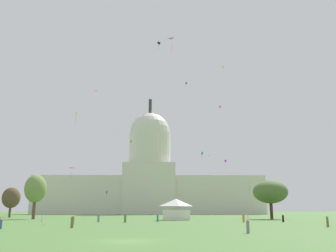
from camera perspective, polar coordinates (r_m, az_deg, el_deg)
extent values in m
plane|color=#4C7538|center=(33.30, -6.37, -17.36)|extent=(800.00, 800.00, 0.00)
cube|color=beige|center=(204.40, -11.63, -10.51)|extent=(60.75, 20.23, 19.93)
cube|color=beige|center=(202.33, 5.84, -10.68)|extent=(60.75, 20.23, 19.93)
cube|color=beige|center=(201.24, -2.93, -9.76)|extent=(27.63, 22.25, 26.69)
cylinder|color=beige|center=(203.62, -2.86, -3.52)|extent=(22.88, 22.88, 17.65)
sphere|color=beige|center=(205.23, -2.83, -1.08)|extent=(22.37, 22.37, 22.37)
cylinder|color=#2D3833|center=(208.89, -2.79, 3.05)|extent=(1.80, 1.80, 8.36)
cube|color=white|center=(94.77, 1.25, -13.68)|extent=(6.74, 7.69, 2.48)
pyramid|color=white|center=(94.77, 1.24, -11.82)|extent=(7.08, 8.08, 1.84)
cylinder|color=#42301E|center=(106.33, 15.78, -12.32)|extent=(0.84, 0.84, 5.46)
ellipsoid|color=#4C6633|center=(106.43, 15.62, -9.84)|extent=(12.70, 12.82, 6.27)
cylinder|color=brown|center=(109.22, -20.13, -11.89)|extent=(0.86, 0.86, 5.97)
ellipsoid|color=olive|center=(109.36, -19.92, -9.13)|extent=(6.92, 7.27, 7.65)
cylinder|color=brown|center=(134.28, -23.39, -12.01)|extent=(0.72, 0.72, 4.36)
ellipsoid|color=brown|center=(134.33, -23.23, -10.22)|extent=(8.67, 8.51, 6.77)
cylinder|color=silver|center=(87.26, -18.99, -13.49)|extent=(0.45, 0.45, 1.25)
sphere|color=#A37556|center=(87.25, -18.95, -13.02)|extent=(0.23, 0.23, 0.21)
cylinder|color=black|center=(86.37, 11.68, -13.84)|extent=(0.62, 0.62, 1.51)
sphere|color=tan|center=(86.36, 11.65, -13.25)|extent=(0.34, 0.34, 0.25)
cylinder|color=tan|center=(74.26, -24.73, -13.19)|extent=(0.58, 0.58, 1.46)
sphere|color=beige|center=(74.24, -24.67, -12.54)|extent=(0.30, 0.30, 0.21)
cylinder|color=olive|center=(57.36, -14.70, -14.33)|extent=(0.57, 0.57, 1.54)
sphere|color=tan|center=(57.33, -14.65, -13.45)|extent=(0.30, 0.30, 0.23)
cylinder|color=#3D5684|center=(57.43, -24.60, -13.75)|extent=(0.55, 0.55, 1.25)
sphere|color=beige|center=(57.41, -24.53, -13.00)|extent=(0.31, 0.31, 0.25)
cylinder|color=orange|center=(80.10, 11.70, -13.99)|extent=(0.41, 0.41, 1.36)
sphere|color=beige|center=(80.09, 11.67, -13.43)|extent=(0.25, 0.25, 0.22)
cylinder|color=black|center=(83.95, 17.47, -13.60)|extent=(0.59, 0.59, 1.39)
sphere|color=tan|center=(83.93, 17.43, -13.05)|extent=(0.31, 0.31, 0.22)
cylinder|color=#1E757A|center=(82.05, -1.62, -14.21)|extent=(0.55, 0.55, 1.35)
sphere|color=brown|center=(82.03, -1.62, -13.65)|extent=(0.36, 0.36, 0.25)
cylinder|color=gray|center=(81.93, -10.76, -13.97)|extent=(0.51, 0.51, 1.43)
sphere|color=#A37556|center=(81.92, -10.74, -13.40)|extent=(0.23, 0.23, 0.22)
cylinder|color=silver|center=(78.51, 12.30, -13.97)|extent=(0.40, 0.40, 1.44)
sphere|color=beige|center=(78.50, 12.27, -13.37)|extent=(0.22, 0.22, 0.20)
cylinder|color=olive|center=(78.95, -6.68, -14.12)|extent=(0.68, 0.68, 1.55)
sphere|color=tan|center=(78.93, -6.67, -13.47)|extent=(0.32, 0.32, 0.23)
cylinder|color=gray|center=(43.98, 12.33, -15.12)|extent=(0.44, 0.44, 1.39)
sphere|color=beige|center=(43.95, 12.28, -14.09)|extent=(0.25, 0.25, 0.20)
cylinder|color=gray|center=(70.10, -14.50, -14.11)|extent=(0.50, 0.50, 1.24)
sphere|color=brown|center=(70.08, -14.47, -13.51)|extent=(0.31, 0.31, 0.22)
cylinder|color=olive|center=(63.17, 23.57, -13.55)|extent=(0.50, 0.50, 1.47)
sphere|color=beige|center=(63.15, 23.50, -12.77)|extent=(0.36, 0.36, 0.26)
cube|color=purple|center=(179.59, 8.94, -5.37)|extent=(0.98, 0.67, 1.07)
cylinder|color=purple|center=(179.39, 8.91, -5.81)|extent=(0.21, 0.23, 1.72)
cube|color=green|center=(173.79, -5.77, -2.43)|extent=(0.77, 1.09, 1.28)
cylinder|color=green|center=(173.46, -5.74, -3.04)|extent=(0.17, 0.17, 2.52)
cube|color=blue|center=(157.61, -9.52, -10.10)|extent=(0.58, 1.05, 1.08)
cylinder|color=blue|center=(157.57, -9.53, -10.51)|extent=(0.14, 0.11, 1.23)
pyramid|color=red|center=(103.35, -14.78, -6.53)|extent=(1.57, 0.98, 0.18)
cylinder|color=red|center=(102.97, -14.88, -7.30)|extent=(0.12, 0.07, 1.44)
cube|color=yellow|center=(132.01, -2.62, 2.40)|extent=(0.10, 0.57, 0.80)
cube|color=#8CD133|center=(124.61, -14.09, 1.96)|extent=(0.29, 0.80, 0.77)
cylinder|color=green|center=(124.14, -14.14, 1.09)|extent=(0.17, 0.17, 3.20)
cube|color=#D1339E|center=(173.15, 8.09, 2.94)|extent=(1.02, 1.01, 0.52)
cube|color=#D1339E|center=(173.28, 8.08, 3.09)|extent=(1.02, 1.01, 0.52)
cube|color=teal|center=(170.20, 5.34, -4.24)|extent=(1.01, 0.50, 1.37)
cylinder|color=teal|center=(169.97, 5.32, -4.75)|extent=(0.30, 0.30, 1.70)
pyramid|color=gold|center=(149.48, 12.71, -8.71)|extent=(0.84, 1.81, 0.18)
cylinder|color=blue|center=(149.21, 12.59, -9.63)|extent=(0.24, 0.51, 2.98)
pyramid|color=pink|center=(112.89, 0.59, 13.12)|extent=(1.94, 1.49, 0.37)
cylinder|color=pink|center=(111.62, 0.57, 12.17)|extent=(0.38, 0.32, 2.91)
pyramid|color=orange|center=(133.60, -11.15, 5.35)|extent=(1.29, 0.73, 0.16)
pyramid|color=#33BCDB|center=(135.16, 6.18, -4.70)|extent=(0.97, 1.60, 0.13)
cube|color=white|center=(130.21, 8.56, 9.00)|extent=(1.01, 1.01, 0.36)
cube|color=white|center=(130.39, 8.55, 9.20)|extent=(1.01, 1.01, 0.36)
cylinder|color=white|center=(129.58, 8.65, 8.26)|extent=(0.11, 0.33, 3.31)
cube|color=black|center=(122.99, -1.43, 12.79)|extent=(1.12, 0.77, 0.87)
cylinder|color=blue|center=(122.45, -1.51, 12.25)|extent=(0.32, 0.20, 1.78)
cube|color=purple|center=(167.23, 2.86, 6.62)|extent=(0.83, 0.79, 0.47)
cube|color=purple|center=(167.35, 2.86, 6.74)|extent=(0.83, 0.79, 0.47)
cylinder|color=green|center=(166.88, 2.81, 6.30)|extent=(0.29, 0.10, 1.68)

